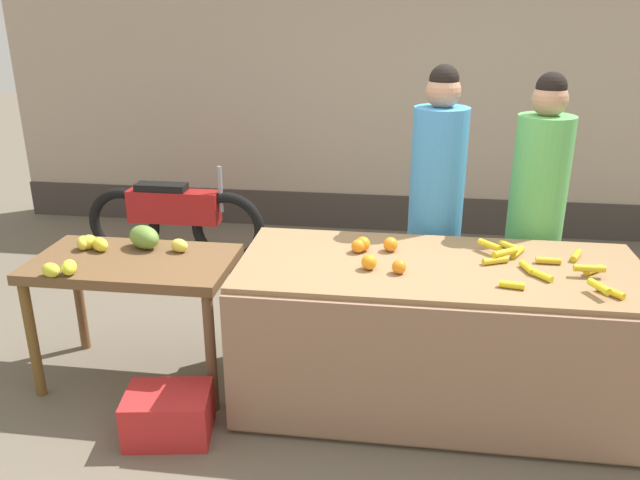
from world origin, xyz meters
The scene contains 12 objects.
ground_plane centered at (0.00, 0.00, 0.00)m, with size 24.00×24.00×0.00m, color #665B4C.
market_wall_back centered at (0.00, 3.02, 1.37)m, with size 7.59×0.23×2.80m.
fruit_stall_counter centered at (0.41, -0.01, 0.42)m, with size 2.17×0.94×0.85m.
side_table_wooden centered at (-1.34, 0.00, 0.68)m, with size 1.15×0.65×0.78m.
banana_bunch_pile centered at (0.93, 0.01, 0.87)m, with size 0.64×0.70×0.07m.
orange_pile centered at (0.05, 0.04, 0.89)m, with size 0.31×0.39×0.08m.
mango_papaya_pile centered at (-1.43, 0.09, 0.84)m, with size 0.70×0.70×0.14m.
vendor_woman_blue_shirt centered at (0.40, 0.71, 0.92)m, with size 0.34×0.34×1.83m.
vendor_woman_green_shirt centered at (1.01, 0.70, 0.90)m, with size 0.34×0.34×1.79m.
parked_motorcycle centered at (-1.78, 1.83, 0.40)m, with size 1.60×0.18×0.88m.
produce_crate centered at (-0.98, -0.53, 0.13)m, with size 0.44×0.32×0.26m, color red.
produce_sack centered at (-0.51, 0.61, 0.29)m, with size 0.36×0.30×0.57m, color tan.
Camera 1 is at (0.20, -3.21, 2.17)m, focal length 35.71 mm.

